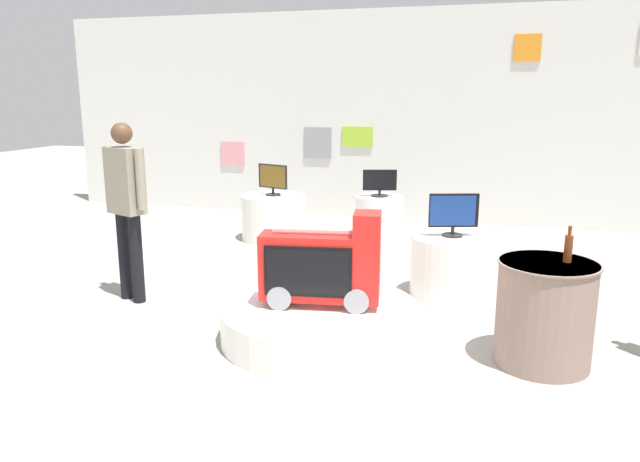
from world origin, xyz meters
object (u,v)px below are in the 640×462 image
tv_on_center_rear (453,213)px  shopper_browsing_rear (126,198)px  tv_on_right_rear (273,178)px  side_table_round (545,313)px  tv_on_left_rear (380,183)px  novelty_firetruck_tv (322,268)px  display_pedestal_left_rear (379,219)px  bottle_on_side_table (568,248)px  display_pedestal_right_rear (274,217)px  display_pedestal_center_rear (451,266)px  main_display_pedestal (320,322)px

tv_on_center_rear → shopper_browsing_rear: shopper_browsing_rear is taller
tv_on_right_rear → side_table_round: tv_on_right_rear is taller
tv_on_left_rear → tv_on_right_rear: size_ratio=0.98×
novelty_firetruck_tv → tv_on_right_rear: (-1.64, 3.19, 0.24)m
tv_on_left_rear → tv_on_center_rear: tv_on_center_rear is taller
shopper_browsing_rear → tv_on_right_rear: bearing=80.9°
tv_on_center_rear → shopper_browsing_rear: 3.18m
tv_on_left_rear → tv_on_right_rear: (-1.42, -0.33, 0.04)m
display_pedestal_left_rear → bottle_on_side_table: bottle_on_side_table is taller
display_pedestal_left_rear → display_pedestal_right_rear: 1.46m
tv_on_left_rear → tv_on_right_rear: bearing=-166.9°
display_pedestal_left_rear → tv_on_center_rear: (1.14, -2.09, 0.54)m
display_pedestal_center_rear → bottle_on_side_table: 1.76m
side_table_round → tv_on_center_rear: bearing=119.7°
tv_on_center_rear → tv_on_right_rear: size_ratio=1.04×
tv_on_left_rear → display_pedestal_right_rear: size_ratio=0.51×
shopper_browsing_rear → side_table_round: bearing=-5.9°
shopper_browsing_rear → tv_on_center_rear: bearing=18.7°
bottle_on_side_table → tv_on_left_rear: bearing=121.0°
main_display_pedestal → novelty_firetruck_tv: novelty_firetruck_tv is taller
novelty_firetruck_tv → tv_on_right_rear: bearing=117.1°
display_pedestal_left_rear → novelty_firetruck_tv: bearing=-86.5°
main_display_pedestal → tv_on_right_rear: 3.65m
display_pedestal_right_rear → tv_on_left_rear: bearing=13.0°
main_display_pedestal → novelty_firetruck_tv: size_ratio=1.64×
tv_on_center_rear → tv_on_right_rear: bearing=145.6°
tv_on_center_rear → display_pedestal_right_rear: bearing=145.5°
display_pedestal_center_rear → tv_on_center_rear: size_ratio=1.70×
main_display_pedestal → shopper_browsing_rear: bearing=168.6°
display_pedestal_left_rear → tv_on_left_rear: tv_on_left_rear is taller
tv_on_left_rear → bottle_on_side_table: bottle_on_side_table is taller
novelty_firetruck_tv → display_pedestal_center_rear: bearing=57.1°
tv_on_right_rear → side_table_round: (3.37, -3.17, -0.44)m
main_display_pedestal → tv_on_left_rear: bearing=93.2°
tv_on_right_rear → display_pedestal_center_rear: bearing=-34.4°
display_pedestal_left_rear → side_table_round: bearing=-60.9°
display_pedestal_left_rear → display_pedestal_right_rear: same height
tv_on_left_rear → display_pedestal_center_rear: size_ratio=0.55×
shopper_browsing_rear → display_pedestal_right_rear: bearing=80.9°
main_display_pedestal → bottle_on_side_table: bottle_on_side_table is taller
tv_on_left_rear → side_table_round: tv_on_left_rear is taller
side_table_round → shopper_browsing_rear: bearing=174.1°
display_pedestal_right_rear → shopper_browsing_rear: shopper_browsing_rear is taller
display_pedestal_center_rear → tv_on_right_rear: tv_on_right_rear is taller
display_pedestal_right_rear → shopper_browsing_rear: 2.90m
display_pedestal_center_rear → tv_on_right_rear: size_ratio=1.77×
tv_on_left_rear → display_pedestal_left_rear: bearing=73.4°
display_pedestal_right_rear → side_table_round: size_ratio=1.10×
tv_on_right_rear → display_pedestal_left_rear: bearing=13.3°
display_pedestal_left_rear → display_pedestal_right_rear: bearing=-166.9°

